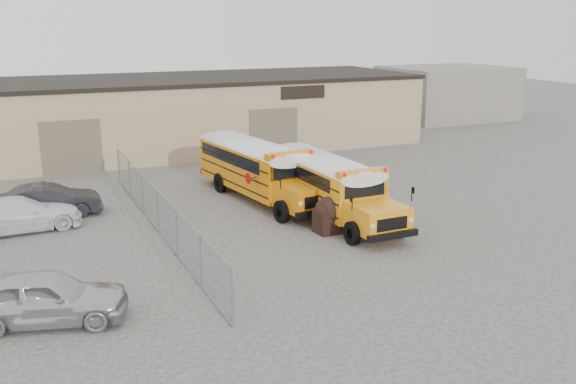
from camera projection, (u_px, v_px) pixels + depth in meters
name	position (u px, v px, depth m)	size (l,w,h in m)	color
ground	(326.00, 235.00, 25.37)	(120.00, 120.00, 0.00)	#43403D
warehouse	(189.00, 112.00, 42.41)	(30.20, 10.20, 4.67)	tan
chainlink_fence	(158.00, 211.00, 25.43)	(0.07, 18.07, 1.81)	gray
distant_building_right	(447.00, 93.00, 55.40)	(10.00, 8.00, 4.40)	gray
school_bus_left	(208.00, 146.00, 34.97)	(3.56, 9.64, 2.75)	orange
school_bus_right	(277.00, 158.00, 32.29)	(2.51, 9.01, 2.62)	orange
tarp_bundle	(328.00, 215.00, 25.49)	(1.08, 1.08, 1.47)	black
car_silver	(46.00, 298.00, 17.82)	(1.80, 4.46, 1.52)	silver
car_white	(19.00, 214.00, 25.72)	(1.95, 4.79, 1.39)	white
car_dark	(49.00, 201.00, 27.59)	(1.51, 4.32, 1.42)	black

